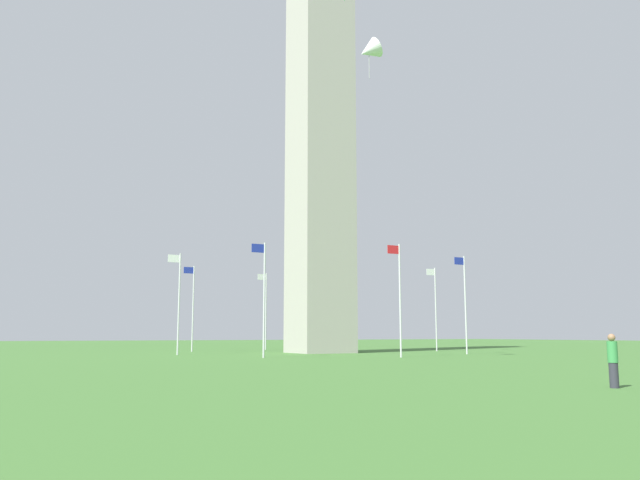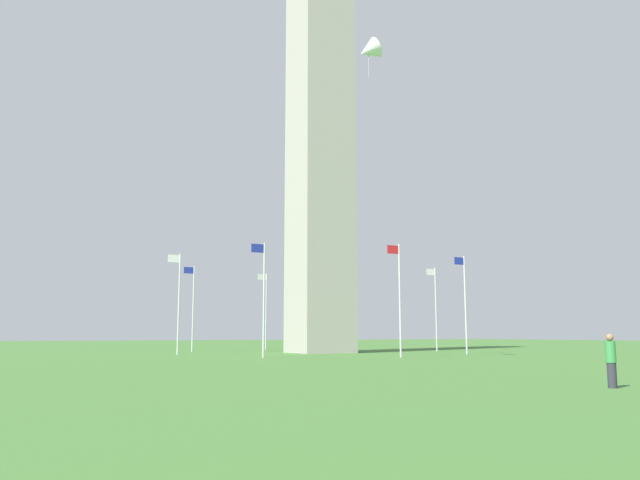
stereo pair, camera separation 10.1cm
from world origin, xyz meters
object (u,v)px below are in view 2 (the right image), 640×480
object	(u,v)px
flagpole_ne	(263,294)
flagpole_s	(435,305)
flagpole_w	(266,308)
kite_white_delta	(369,51)
flagpole_n	(178,299)
flagpole_nw	(193,304)
person_green_shirt	(611,361)
flagpole_e	(399,295)
obelisk_monument	(320,110)
flagpole_sw	(356,308)
flagpole_se	(465,300)

from	to	relation	value
flagpole_ne	flagpole_s	world-z (taller)	same
flagpole_w	kite_white_delta	world-z (taller)	kite_white_delta
flagpole_n	kite_white_delta	size ratio (longest dim) A/B	2.97
flagpole_nw	person_green_shirt	distance (m)	49.15
flagpole_e	kite_white_delta	xyz separation A→B (m)	(5.88, 5.65, 15.89)
flagpole_s	obelisk_monument	bearing A→B (deg)	-0.00
flagpole_s	flagpole_n	bearing A→B (deg)	-0.00
person_green_shirt	obelisk_monument	bearing A→B (deg)	29.61
flagpole_n	flagpole_sw	world-z (taller)	same
flagpole_se	flagpole_sw	bearing A→B (deg)	-90.00
flagpole_n	flagpole_ne	distance (m)	10.20
flagpole_se	person_green_shirt	world-z (taller)	flagpole_se
person_green_shirt	flagpole_nw	bearing A→B (deg)	43.08
flagpole_e	flagpole_nw	world-z (taller)	same
flagpole_n	flagpole_nw	distance (m)	10.20
flagpole_e	person_green_shirt	distance (m)	28.17
flagpole_nw	person_green_shirt	world-z (taller)	flagpole_nw
flagpole_ne	kite_white_delta	world-z (taller)	kite_white_delta
flagpole_e	flagpole_sw	distance (m)	24.62
flagpole_se	person_green_shirt	size ratio (longest dim) A/B	4.93
flagpole_w	flagpole_sw	bearing A→B (deg)	157.50
flagpole_s	person_green_shirt	xyz separation A→B (m)	(22.79, 39.58, -3.79)
obelisk_monument	flagpole_e	size ratio (longest dim) A/B	5.49
flagpole_sw	flagpole_nw	size ratio (longest dim) A/B	1.00
obelisk_monument	flagpole_se	distance (m)	22.93
flagpole_n	flagpole_e	bearing A→B (deg)	135.00
flagpole_se	flagpole_w	bearing A→B (deg)	-67.50
flagpole_ne	flagpole_w	xyz separation A→B (m)	(-9.42, -22.74, 0.00)
flagpole_ne	flagpole_sw	bearing A→B (deg)	-135.00
flagpole_e	flagpole_se	xyz separation A→B (m)	(-9.42, -3.90, 0.00)
obelisk_monument	flagpole_ne	size ratio (longest dim) A/B	5.49
flagpole_s	flagpole_w	world-z (taller)	same
obelisk_monument	flagpole_n	world-z (taller)	obelisk_monument
flagpole_n	kite_white_delta	world-z (taller)	kite_white_delta
flagpole_se	flagpole_sw	xyz separation A→B (m)	(-0.00, -18.84, 0.00)
flagpole_sw	flagpole_s	bearing A→B (deg)	112.50
flagpole_sw	flagpole_w	xyz separation A→B (m)	(9.42, -3.90, 0.00)
flagpole_ne	flagpole_nw	distance (m)	18.84
flagpole_ne	flagpole_se	distance (m)	18.84
flagpole_sw	kite_white_delta	distance (m)	35.95
flagpole_s	kite_white_delta	xyz separation A→B (m)	(19.21, 18.97, 15.89)
flagpole_n	flagpole_se	distance (m)	24.62
flagpole_e	flagpole_w	size ratio (longest dim) A/B	1.00
flagpole_w	person_green_shirt	size ratio (longest dim) A/B	4.93
flagpole_sw	flagpole_nw	bearing A→B (deg)	-0.00
flagpole_ne	flagpole_se	bearing A→B (deg)	180.00
flagpole_nw	flagpole_e	bearing A→B (deg)	112.50
flagpole_n	flagpole_w	world-z (taller)	same
obelisk_monument	flagpole_n	size ratio (longest dim) A/B	5.49
flagpole_s	flagpole_se	bearing A→B (deg)	67.50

